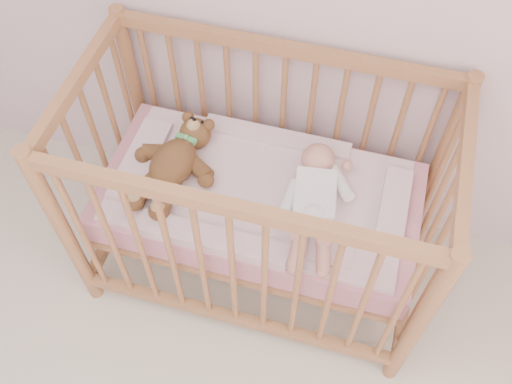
% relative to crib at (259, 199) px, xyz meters
% --- Properties ---
extents(crib, '(1.36, 0.76, 1.00)m').
position_rel_crib_xyz_m(crib, '(0.00, 0.00, 0.00)').
color(crib, '#AC7849').
rests_on(crib, floor).
extents(mattress, '(1.22, 0.62, 0.13)m').
position_rel_crib_xyz_m(mattress, '(0.00, 0.00, -0.01)').
color(mattress, '#C87C96').
rests_on(mattress, crib).
extents(blanket, '(1.10, 0.58, 0.06)m').
position_rel_crib_xyz_m(blanket, '(0.00, 0.00, 0.06)').
color(blanket, pink).
rests_on(blanket, mattress).
extents(baby, '(0.36, 0.61, 0.14)m').
position_rel_crib_xyz_m(baby, '(0.21, -0.02, 0.14)').
color(baby, white).
rests_on(baby, blanket).
extents(teddy_bear, '(0.43, 0.55, 0.14)m').
position_rel_crib_xyz_m(teddy_bear, '(-0.33, -0.02, 0.15)').
color(teddy_bear, brown).
rests_on(teddy_bear, blanket).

